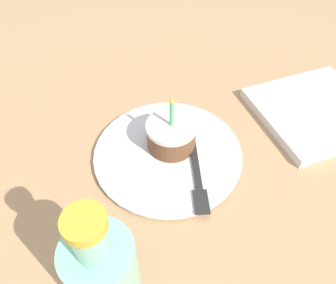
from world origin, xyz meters
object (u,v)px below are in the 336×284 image
Objects in this scene: cake_slice at (171,135)px; plate at (168,153)px; fork at (197,175)px; bottle at (107,280)px; marble_board at (316,111)px.

plate is at bearing 50.47° from cake_slice.
cake_slice is 0.09m from fork.
bottle is at bearing 54.19° from plate.
marble_board is (-0.32, 0.02, -0.03)m from cake_slice.
fork is (-0.02, 0.08, -0.02)m from cake_slice.
bottle reaches higher than plate.
cake_slice is at bearing -3.37° from marble_board.
marble_board is (-0.30, -0.07, -0.01)m from fork.
bottle is 1.00× the size of marble_board.
plate is 2.33× the size of cake_slice.
fork reaches higher than plate.
marble_board is at bearing -156.34° from bottle.
fork is (-0.03, 0.07, 0.01)m from plate.
plate is 0.08m from fork.
fork is 0.75× the size of bottle.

